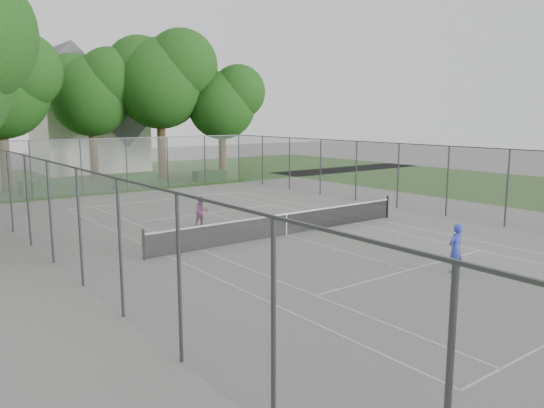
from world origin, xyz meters
TOP-DOWN VIEW (x-y plane):
  - ground at (0.00, 0.00)m, footprint 120.00×120.00m
  - grass_far at (0.00, 26.00)m, footprint 60.00×20.00m
  - grass_right at (22.00, 0.00)m, footprint 16.00×40.00m
  - court_markings at (0.00, 0.00)m, footprint 11.03×23.83m
  - tennis_net at (0.00, 0.00)m, footprint 12.87×0.10m
  - perimeter_fence at (0.00, 0.00)m, footprint 18.08×34.08m
  - tree_far_left at (-6.45, 21.30)m, footprint 7.16×6.54m
  - tree_far_midleft at (0.47, 24.38)m, footprint 7.04×6.43m
  - tree_far_midright at (5.22, 22.18)m, footprint 8.12×7.41m
  - tree_far_right at (9.67, 20.21)m, footprint 6.30×5.75m
  - hedge_left at (-4.60, 18.40)m, footprint 3.58×1.07m
  - hedge_mid at (0.94, 17.93)m, footprint 2.98×0.85m
  - hedge_right at (7.23, 18.45)m, footprint 2.56×0.94m
  - house at (2.33, 30.95)m, footprint 8.77×6.80m
  - girl_player at (0.93, -7.45)m, footprint 0.58×0.38m
  - woman_player at (-2.00, 3.60)m, footprint 0.68×0.53m

SIDE VIEW (x-z plane):
  - ground at x=0.00m, z-range 0.00..0.00m
  - grass_far at x=0.00m, z-range 0.00..0.00m
  - grass_right at x=22.00m, z-range 0.00..0.00m
  - court_markings at x=0.00m, z-range 0.00..0.01m
  - hedge_right at x=7.23m, z-range 0.00..0.77m
  - hedge_left at x=-4.60m, z-range 0.00..0.90m
  - hedge_mid at x=0.94m, z-range 0.00..0.94m
  - tennis_net at x=0.00m, z-range -0.04..1.06m
  - woman_player at x=-2.00m, z-range 0.00..1.40m
  - girl_player at x=0.93m, z-range 0.00..1.59m
  - perimeter_fence at x=0.00m, z-range 0.05..3.57m
  - house at x=2.33m, z-range -1.06..9.85m
  - tree_far_right at x=9.67m, z-range 1.69..10.74m
  - tree_far_midleft at x=0.47m, z-range 1.89..12.02m
  - tree_far_left at x=-6.45m, z-range 1.93..12.22m
  - tree_far_midright at x=5.22m, z-range 2.19..13.85m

